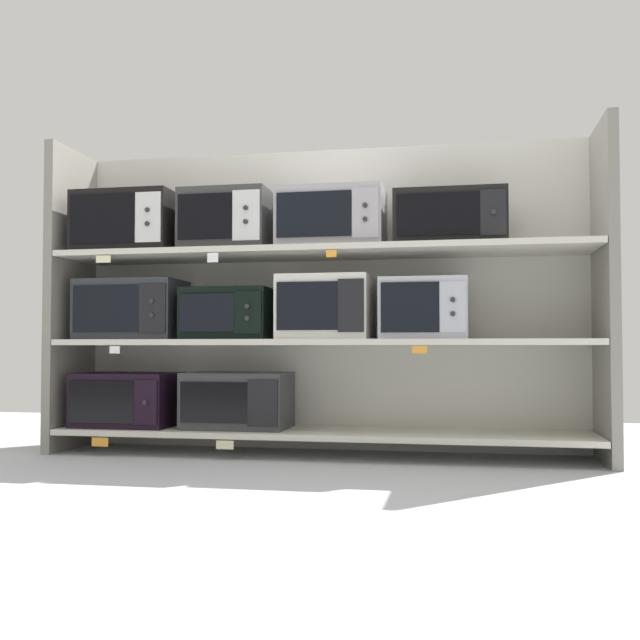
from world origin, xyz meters
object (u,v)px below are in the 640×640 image
at_px(microwave_4, 326,308).
at_px(microwave_6, 131,225).
at_px(microwave_5, 424,309).
at_px(microwave_2, 132,310).
at_px(microwave_7, 229,222).
at_px(microwave_0, 128,399).
at_px(microwave_1, 238,400).
at_px(microwave_8, 332,219).
at_px(microwave_3, 230,314).
at_px(microwave_9, 450,219).

xyz_separation_m(microwave_4, microwave_6, (-1.08, -0.00, 0.46)).
bearing_deg(microwave_5, microwave_2, 179.99).
bearing_deg(microwave_4, microwave_7, -180.00).
distance_m(microwave_0, microwave_1, 0.62).
bearing_deg(microwave_4, microwave_8, -0.09).
bearing_deg(microwave_5, microwave_3, 179.98).
height_order(microwave_6, microwave_7, microwave_6).
distance_m(microwave_4, microwave_9, 0.77).
xyz_separation_m(microwave_7, microwave_9, (1.16, -0.00, -0.02)).
height_order(microwave_3, microwave_8, microwave_8).
distance_m(microwave_2, microwave_3, 0.56).
distance_m(microwave_3, microwave_7, 0.49).
xyz_separation_m(microwave_5, microwave_7, (-1.03, 0.00, 0.47)).
height_order(microwave_3, microwave_7, microwave_7).
bearing_deg(microwave_2, microwave_4, 0.01).
xyz_separation_m(microwave_0, microwave_5, (1.59, -0.00, 0.47)).
bearing_deg(microwave_3, microwave_6, -179.97).
bearing_deg(microwave_8, microwave_0, -179.99).
bearing_deg(microwave_7, microwave_1, 0.17).
bearing_deg(microwave_9, microwave_0, -180.00).
xyz_separation_m(microwave_3, microwave_6, (-0.56, -0.00, 0.49)).
bearing_deg(microwave_9, microwave_3, 179.99).
bearing_deg(microwave_7, microwave_3, 0.30).
height_order(microwave_1, microwave_2, microwave_2).
distance_m(microwave_2, microwave_7, 0.72).
height_order(microwave_3, microwave_6, microwave_6).
height_order(microwave_2, microwave_9, microwave_9).
relative_size(microwave_6, microwave_9, 0.97).
distance_m(microwave_1, microwave_7, 0.95).
height_order(microwave_3, microwave_9, microwave_9).
bearing_deg(microwave_1, microwave_7, -179.83).
distance_m(microwave_1, microwave_2, 0.77).
distance_m(microwave_6, microwave_9, 1.71).
bearing_deg(microwave_9, microwave_4, 179.99).
xyz_separation_m(microwave_3, microwave_5, (1.02, -0.00, 0.02)).
distance_m(microwave_0, microwave_4, 1.19).
distance_m(microwave_5, microwave_7, 1.13).
bearing_deg(microwave_0, microwave_5, -0.01).
height_order(microwave_2, microwave_5, microwave_2).
height_order(microwave_3, microwave_5, microwave_5).
distance_m(microwave_4, microwave_8, 0.46).
bearing_deg(microwave_7, microwave_4, 0.00).
bearing_deg(microwave_9, microwave_5, -179.92).
height_order(microwave_2, microwave_8, microwave_8).
xyz_separation_m(microwave_1, microwave_6, (-0.61, -0.00, 0.95)).
relative_size(microwave_4, microwave_7, 1.00).
relative_size(microwave_1, microwave_5, 1.26).
distance_m(microwave_5, microwave_9, 0.47).
xyz_separation_m(microwave_3, microwave_7, (-0.01, -0.00, 0.49)).
distance_m(microwave_5, microwave_6, 1.65).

